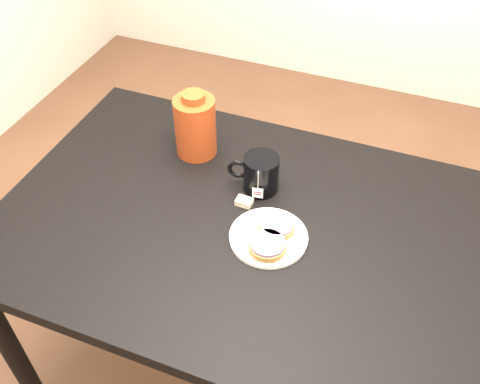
{
  "coord_description": "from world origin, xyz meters",
  "views": [
    {
      "loc": [
        0.31,
        -0.92,
        1.81
      ],
      "look_at": [
        -0.06,
        0.05,
        0.81
      ],
      "focal_mm": 40.0,
      "sensor_mm": 36.0,
      "label": 1
    }
  ],
  "objects_px": {
    "mug": "(260,173)",
    "teabag_pouch": "(244,202)",
    "bagel_front": "(267,245)",
    "bagel_back": "(276,225)",
    "bagel_package": "(195,126)",
    "table": "(254,245)",
    "plate": "(269,237)"
  },
  "relations": [
    {
      "from": "table",
      "to": "bagel_front",
      "type": "distance_m",
      "value": 0.14
    },
    {
      "from": "bagel_back",
      "to": "bagel_front",
      "type": "bearing_deg",
      "value": -89.94
    },
    {
      "from": "mug",
      "to": "bagel_package",
      "type": "height_order",
      "value": "bagel_package"
    },
    {
      "from": "bagel_back",
      "to": "bagel_package",
      "type": "distance_m",
      "value": 0.41
    },
    {
      "from": "table",
      "to": "bagel_back",
      "type": "distance_m",
      "value": 0.12
    },
    {
      "from": "table",
      "to": "mug",
      "type": "relative_size",
      "value": 9.06
    },
    {
      "from": "bagel_front",
      "to": "bagel_package",
      "type": "height_order",
      "value": "bagel_package"
    },
    {
      "from": "bagel_back",
      "to": "teabag_pouch",
      "type": "xyz_separation_m",
      "value": [
        -0.12,
        0.07,
        -0.02
      ]
    },
    {
      "from": "table",
      "to": "teabag_pouch",
      "type": "height_order",
      "value": "teabag_pouch"
    },
    {
      "from": "table",
      "to": "bagel_front",
      "type": "relative_size",
      "value": 13.66
    },
    {
      "from": "teabag_pouch",
      "to": "bagel_back",
      "type": "bearing_deg",
      "value": -29.5
    },
    {
      "from": "bagel_front",
      "to": "teabag_pouch",
      "type": "distance_m",
      "value": 0.18
    },
    {
      "from": "bagel_front",
      "to": "mug",
      "type": "bearing_deg",
      "value": 114.19
    },
    {
      "from": "plate",
      "to": "bagel_package",
      "type": "xyz_separation_m",
      "value": [
        -0.32,
        0.26,
        0.09
      ]
    },
    {
      "from": "mug",
      "to": "teabag_pouch",
      "type": "bearing_deg",
      "value": -113.74
    },
    {
      "from": "bagel_back",
      "to": "bagel_front",
      "type": "xyz_separation_m",
      "value": [
        0.0,
        -0.07,
        -0.0
      ]
    },
    {
      "from": "mug",
      "to": "bagel_package",
      "type": "distance_m",
      "value": 0.26
    },
    {
      "from": "plate",
      "to": "bagel_package",
      "type": "relative_size",
      "value": 0.98
    },
    {
      "from": "table",
      "to": "mug",
      "type": "distance_m",
      "value": 0.2
    },
    {
      "from": "table",
      "to": "bagel_back",
      "type": "xyz_separation_m",
      "value": [
        0.06,
        -0.0,
        0.11
      ]
    },
    {
      "from": "plate",
      "to": "bagel_front",
      "type": "relative_size",
      "value": 2.01
    },
    {
      "from": "plate",
      "to": "teabag_pouch",
      "type": "distance_m",
      "value": 0.14
    },
    {
      "from": "bagel_back",
      "to": "bagel_package",
      "type": "height_order",
      "value": "bagel_package"
    },
    {
      "from": "mug",
      "to": "teabag_pouch",
      "type": "height_order",
      "value": "mug"
    },
    {
      "from": "bagel_package",
      "to": "bagel_front",
      "type": "bearing_deg",
      "value": -42.23
    },
    {
      "from": "table",
      "to": "plate",
      "type": "xyz_separation_m",
      "value": [
        0.05,
        -0.03,
        0.09
      ]
    },
    {
      "from": "bagel_front",
      "to": "table",
      "type": "bearing_deg",
      "value": 129.54
    },
    {
      "from": "plate",
      "to": "mug",
      "type": "xyz_separation_m",
      "value": [
        -0.09,
        0.17,
        0.05
      ]
    },
    {
      "from": "plate",
      "to": "bagel_front",
      "type": "distance_m",
      "value": 0.05
    },
    {
      "from": "bagel_back",
      "to": "mug",
      "type": "relative_size",
      "value": 0.79
    },
    {
      "from": "bagel_back",
      "to": "teabag_pouch",
      "type": "distance_m",
      "value": 0.13
    },
    {
      "from": "plate",
      "to": "bagel_back",
      "type": "xyz_separation_m",
      "value": [
        0.01,
        0.03,
        0.02
      ]
    }
  ]
}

